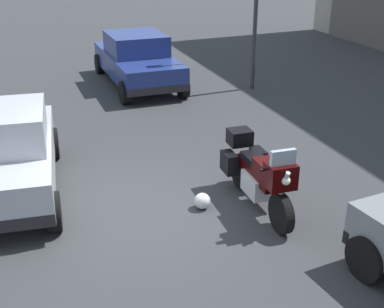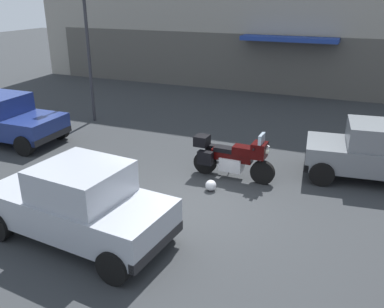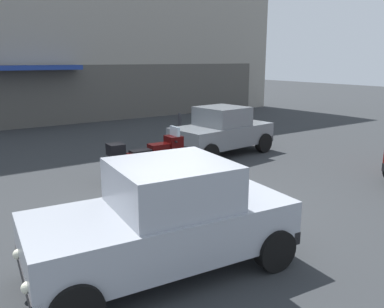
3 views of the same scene
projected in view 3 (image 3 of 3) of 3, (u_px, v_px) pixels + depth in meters
name	position (u px, v px, depth m)	size (l,w,h in m)	color
ground_plane	(177.00, 208.00, 8.35)	(80.00, 80.00, 0.00)	#2D3033
motorcycle	(149.00, 158.00, 9.98)	(2.26, 0.77, 1.36)	black
helmet	(159.00, 187.00, 9.22)	(0.28, 0.28, 0.28)	silver
car_compact_side	(222.00, 131.00, 12.93)	(3.59, 2.04, 1.56)	slate
car_wagon_end	(165.00, 219.00, 5.70)	(3.98, 2.09, 1.64)	#9EA3AD
bollard_curbside	(180.00, 123.00, 16.53)	(0.16, 0.16, 0.89)	#333338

